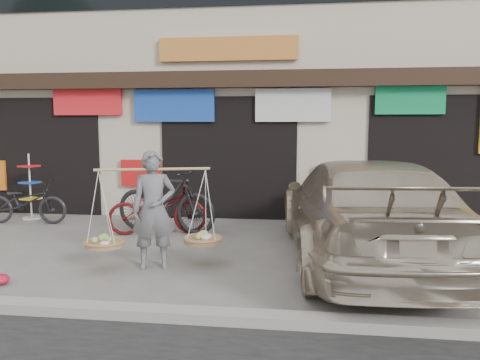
# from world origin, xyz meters

# --- Properties ---
(ground) EXTENTS (70.00, 70.00, 0.00)m
(ground) POSITION_xyz_m (0.00, 0.00, 0.00)
(ground) COLOR slate
(ground) RESTS_ON ground
(kerb) EXTENTS (70.00, 0.25, 0.12)m
(kerb) POSITION_xyz_m (0.00, -2.00, 0.06)
(kerb) COLOR gray
(kerb) RESTS_ON ground
(shophouse_block) EXTENTS (14.00, 6.32, 7.00)m
(shophouse_block) POSITION_xyz_m (-0.00, 6.42, 3.45)
(shophouse_block) COLOR #C1B49C
(shophouse_block) RESTS_ON ground
(street_vendor) EXTENTS (1.92, 0.95, 1.73)m
(street_vendor) POSITION_xyz_m (-0.53, -0.23, 0.80)
(street_vendor) COLOR slate
(street_vendor) RESTS_ON ground
(bike_0) EXTENTS (1.80, 0.75, 0.93)m
(bike_0) POSITION_xyz_m (-4.18, 2.38, 0.46)
(bike_0) COLOR #242428
(bike_0) RESTS_ON ground
(bike_1) EXTENTS (2.19, 1.05, 1.27)m
(bike_1) POSITION_xyz_m (-1.01, 1.96, 0.64)
(bike_1) COLOR black
(bike_1) RESTS_ON ground
(bike_2) EXTENTS (1.98, 1.15, 0.98)m
(bike_2) POSITION_xyz_m (-1.12, 1.83, 0.49)
(bike_2) COLOR #4E0D0E
(bike_2) RESTS_ON ground
(suv) EXTENTS (2.63, 5.60, 1.58)m
(suv) POSITION_xyz_m (2.53, 0.53, 0.79)
(suv) COLOR #C3B49D
(suv) RESTS_ON ground
(display_rack) EXTENTS (0.42, 0.42, 1.45)m
(display_rack) POSITION_xyz_m (-4.36, 2.88, 0.58)
(display_rack) COLOR silver
(display_rack) RESTS_ON ground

